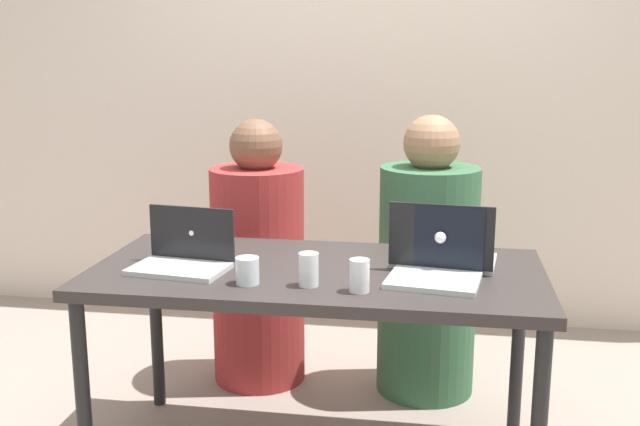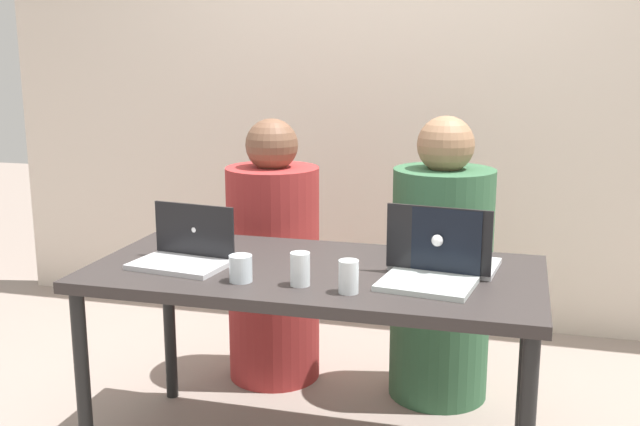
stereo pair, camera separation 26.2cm
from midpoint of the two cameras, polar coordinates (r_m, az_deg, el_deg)
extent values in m
cube|color=beige|center=(4.05, 7.48, 8.26)|extent=(4.50, 0.10, 2.37)
cube|color=#302A29|center=(2.60, 2.46, -4.68)|extent=(1.56, 0.75, 0.04)
cylinder|color=black|center=(2.70, -14.93, -12.72)|extent=(0.05, 0.05, 0.69)
cylinder|color=black|center=(3.23, -9.14, -8.16)|extent=(0.05, 0.05, 0.69)
cylinder|color=black|center=(2.98, 17.90, -10.45)|extent=(0.05, 0.05, 0.69)
cylinder|color=#A42E2D|center=(3.36, -1.34, -4.68)|extent=(0.51, 0.51, 0.97)
sphere|color=brown|center=(3.24, -1.39, 5.20)|extent=(0.23, 0.23, 0.23)
cylinder|color=#34613F|center=(3.24, 11.50, -5.40)|extent=(0.52, 0.52, 0.99)
sphere|color=#997051|center=(3.11, 11.97, 5.10)|extent=(0.24, 0.24, 0.24)
cube|color=silver|center=(2.67, 12.33, -3.85)|extent=(0.38, 0.28, 0.02)
cube|color=black|center=(2.52, 11.97, -2.01)|extent=(0.35, 0.05, 0.22)
sphere|color=white|center=(2.51, 11.91, -2.09)|extent=(0.04, 0.04, 0.04)
cube|color=silver|center=(2.62, -7.92, -3.98)|extent=(0.34, 0.24, 0.02)
cube|color=black|center=(2.69, -6.83, -1.31)|extent=(0.32, 0.05, 0.19)
sphere|color=white|center=(2.70, -6.69, -1.24)|extent=(0.03, 0.03, 0.03)
cube|color=silver|center=(2.44, 11.22, -5.37)|extent=(0.32, 0.27, 0.02)
cube|color=black|center=(2.52, 11.91, -2.07)|extent=(0.29, 0.05, 0.21)
sphere|color=white|center=(2.54, 11.98, -1.99)|extent=(0.04, 0.04, 0.04)
cylinder|color=silver|center=(2.44, -3.01, -4.28)|extent=(0.08, 0.08, 0.09)
cylinder|color=silver|center=(2.44, -3.00, -4.73)|extent=(0.07, 0.07, 0.05)
cylinder|color=white|center=(2.39, 1.61, -4.34)|extent=(0.06, 0.06, 0.11)
cylinder|color=silver|center=(2.40, 1.61, -4.90)|extent=(0.06, 0.06, 0.06)
cylinder|color=white|center=(2.33, 5.43, -4.90)|extent=(0.06, 0.06, 0.10)
cylinder|color=silver|center=(2.34, 5.42, -5.45)|extent=(0.06, 0.06, 0.06)
camera|label=1|loc=(0.13, -87.14, 0.63)|focal=42.00mm
camera|label=2|loc=(0.13, 92.86, -0.63)|focal=42.00mm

